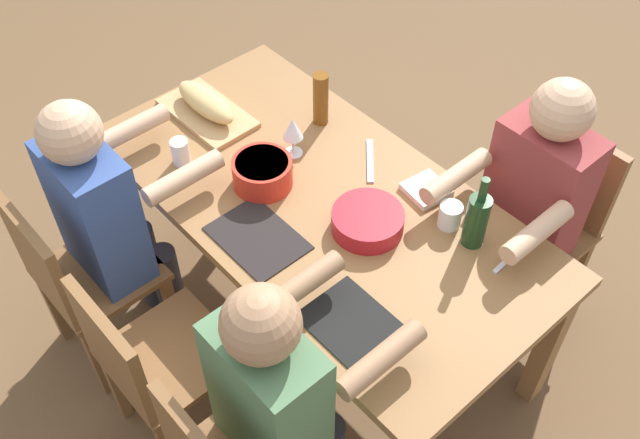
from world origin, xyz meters
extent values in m
plane|color=brown|center=(0.00, 0.00, 0.00)|extent=(8.00, 8.00, 0.00)
cube|color=olive|center=(0.00, 0.00, 0.72)|extent=(1.74, 0.88, 0.04)
cube|color=olive|center=(-0.81, -0.38, 0.35)|extent=(0.07, 0.07, 0.70)
cube|color=olive|center=(-0.81, 0.38, 0.35)|extent=(0.07, 0.07, 0.70)
cube|color=olive|center=(0.81, 0.38, 0.35)|extent=(0.07, 0.07, 0.70)
cube|color=brown|center=(0.00, -0.68, 0.44)|extent=(0.40, 0.40, 0.03)
cube|color=brown|center=(0.00, -0.86, 0.65)|extent=(0.38, 0.04, 0.40)
cube|color=brown|center=(-0.17, -0.51, 0.21)|extent=(0.04, 0.04, 0.42)
cube|color=brown|center=(0.17, -0.51, 0.21)|extent=(0.04, 0.04, 0.42)
cube|color=brown|center=(-0.17, -0.85, 0.21)|extent=(0.04, 0.04, 0.42)
cube|color=brown|center=(-0.48, -0.68, 0.44)|extent=(0.40, 0.40, 0.03)
cube|color=brown|center=(-0.48, -0.86, 0.65)|extent=(0.38, 0.04, 0.40)
cube|color=brown|center=(-0.65, -0.51, 0.21)|extent=(0.04, 0.04, 0.42)
cube|color=brown|center=(-0.31, -0.51, 0.21)|extent=(0.04, 0.04, 0.42)
cube|color=brown|center=(-0.65, -0.85, 0.21)|extent=(0.04, 0.04, 0.42)
cube|color=brown|center=(-0.31, -0.85, 0.21)|extent=(0.04, 0.04, 0.42)
cylinder|color=#2D2D38|center=(-0.56, -0.46, 0.23)|extent=(0.11, 0.11, 0.45)
cylinder|color=#2D2D38|center=(-0.40, -0.46, 0.23)|extent=(0.11, 0.11, 0.45)
cube|color=#334C8C|center=(-0.48, -0.62, 0.73)|extent=(0.34, 0.20, 0.55)
cylinder|color=tan|center=(-0.65, -0.35, 0.85)|extent=(0.07, 0.30, 0.07)
cylinder|color=tan|center=(-0.31, -0.35, 0.85)|extent=(0.07, 0.30, 0.07)
sphere|color=tan|center=(-0.48, -0.62, 1.09)|extent=(0.21, 0.21, 0.21)
cube|color=brown|center=(0.48, 0.68, 0.44)|extent=(0.40, 0.40, 0.03)
cube|color=brown|center=(0.48, 0.86, 0.65)|extent=(0.38, 0.04, 0.40)
cube|color=brown|center=(0.65, 0.51, 0.21)|extent=(0.04, 0.04, 0.42)
cube|color=brown|center=(0.31, 0.51, 0.21)|extent=(0.04, 0.04, 0.42)
cube|color=brown|center=(0.65, 0.85, 0.21)|extent=(0.04, 0.04, 0.42)
cube|color=brown|center=(0.31, 0.85, 0.21)|extent=(0.04, 0.04, 0.42)
cylinder|color=#2D2D38|center=(0.56, 0.46, 0.23)|extent=(0.11, 0.11, 0.45)
cylinder|color=#2D2D38|center=(0.40, 0.46, 0.23)|extent=(0.11, 0.11, 0.45)
cube|color=maroon|center=(0.48, 0.62, 0.73)|extent=(0.34, 0.20, 0.55)
cylinder|color=tan|center=(0.65, 0.35, 0.85)|extent=(0.07, 0.30, 0.07)
cylinder|color=tan|center=(0.31, 0.35, 0.85)|extent=(0.07, 0.30, 0.07)
sphere|color=tan|center=(0.48, 0.62, 1.09)|extent=(0.21, 0.21, 0.21)
cube|color=brown|center=(0.31, -0.51, 0.21)|extent=(0.04, 0.04, 0.42)
cylinder|color=#2D2D38|center=(0.40, -0.46, 0.23)|extent=(0.11, 0.11, 0.45)
cube|color=#4C724C|center=(0.48, -0.62, 0.73)|extent=(0.34, 0.20, 0.55)
cylinder|color=#9E7251|center=(0.31, -0.35, 0.85)|extent=(0.07, 0.30, 0.07)
cylinder|color=#9E7251|center=(0.65, -0.35, 0.85)|extent=(0.07, 0.30, 0.07)
sphere|color=#9E7251|center=(0.48, -0.62, 1.09)|extent=(0.21, 0.21, 0.21)
cylinder|color=#B21923|center=(0.21, 0.03, 0.78)|extent=(0.25, 0.25, 0.07)
cylinder|color=beige|center=(0.21, 0.03, 0.80)|extent=(0.22, 0.22, 0.03)
cylinder|color=red|center=(-0.19, -0.10, 0.79)|extent=(0.21, 0.21, 0.11)
cylinder|color=#2D7028|center=(-0.19, -0.10, 0.83)|extent=(0.19, 0.19, 0.04)
cube|color=tan|center=(-0.64, -0.03, 0.75)|extent=(0.40, 0.23, 0.02)
ellipsoid|color=tan|center=(-0.64, -0.03, 0.81)|extent=(0.32, 0.12, 0.09)
cylinder|color=#193819|center=(0.49, 0.25, 0.84)|extent=(0.08, 0.08, 0.20)
cylinder|color=#193819|center=(0.49, 0.25, 0.98)|extent=(0.03, 0.03, 0.09)
cylinder|color=brown|center=(-0.31, 0.28, 0.85)|extent=(0.06, 0.06, 0.22)
cylinder|color=silver|center=(-0.24, 0.08, 0.74)|extent=(0.07, 0.07, 0.01)
cylinder|color=silver|center=(-0.24, 0.08, 0.78)|extent=(0.01, 0.01, 0.07)
cone|color=silver|center=(-0.24, 0.08, 0.86)|extent=(0.08, 0.08, 0.08)
cube|color=black|center=(0.00, -0.28, 0.74)|extent=(0.32, 0.23, 0.01)
cylinder|color=white|center=(-0.48, -0.26, 0.79)|extent=(0.07, 0.07, 0.10)
cylinder|color=white|center=(0.38, 0.25, 0.78)|extent=(0.08, 0.08, 0.09)
cube|color=silver|center=(0.62, 0.28, 0.74)|extent=(0.03, 0.17, 0.01)
cube|color=black|center=(0.48, -0.28, 0.74)|extent=(0.32, 0.23, 0.01)
cube|color=silver|center=(-0.02, 0.27, 0.74)|extent=(0.18, 0.18, 0.01)
cube|color=white|center=(0.23, 0.30, 0.75)|extent=(0.16, 0.16, 0.02)
camera|label=1|loc=(1.33, -1.18, 2.59)|focal=40.71mm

